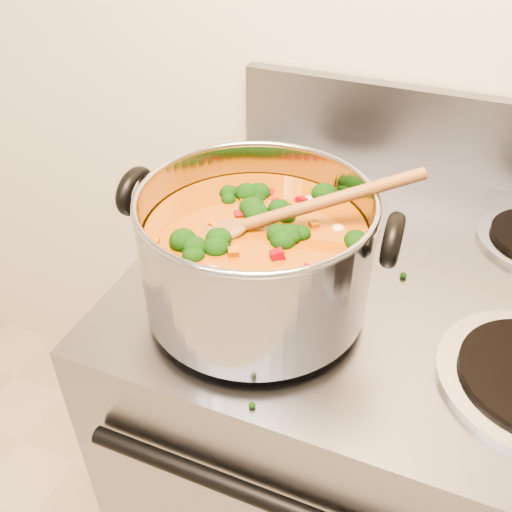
# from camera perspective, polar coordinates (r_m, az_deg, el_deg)

# --- Properties ---
(electric_range) EXTENTS (0.78, 0.70, 1.08)m
(electric_range) POSITION_cam_1_polar(r_m,az_deg,el_deg) (1.21, 11.26, -18.28)
(electric_range) COLOR gray
(electric_range) RESTS_ON ground
(stockpot) EXTENTS (0.36, 0.30, 0.18)m
(stockpot) POSITION_cam_1_polar(r_m,az_deg,el_deg) (0.73, -0.01, 0.21)
(stockpot) COLOR #A0A0A7
(stockpot) RESTS_ON electric_range
(wooden_spoon) EXTENTS (0.27, 0.16, 0.10)m
(wooden_spoon) POSITION_cam_1_polar(r_m,az_deg,el_deg) (0.70, 1.57, 3.88)
(wooden_spoon) COLOR brown
(wooden_spoon) RESTS_ON stockpot
(cooktop_crumbs) EXTENTS (0.34, 0.39, 0.01)m
(cooktop_crumbs) POSITION_cam_1_polar(r_m,az_deg,el_deg) (0.83, 3.88, -2.31)
(cooktop_crumbs) COLOR black
(cooktop_crumbs) RESTS_ON electric_range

